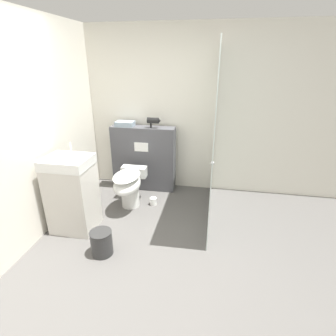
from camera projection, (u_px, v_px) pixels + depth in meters
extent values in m
plane|color=#565451|center=(133.00, 282.00, 2.55)|extent=(12.00, 12.00, 0.00)
cube|color=silver|center=(172.00, 112.00, 4.07)|extent=(8.00, 0.06, 2.50)
cube|color=#4C4C51|center=(144.00, 158.00, 4.24)|extent=(1.01, 0.23, 1.04)
cube|color=white|center=(141.00, 147.00, 4.05)|extent=(0.22, 0.01, 0.14)
cube|color=silver|center=(214.00, 138.00, 3.26)|extent=(0.01, 1.60, 2.20)
sphere|color=#B2B2B7|center=(212.00, 163.00, 2.58)|extent=(0.04, 0.04, 0.04)
cylinder|color=white|center=(130.00, 194.00, 3.81)|extent=(0.26, 0.26, 0.37)
ellipsoid|color=white|center=(127.00, 184.00, 3.65)|extent=(0.36, 0.56, 0.25)
ellipsoid|color=white|center=(127.00, 176.00, 3.59)|extent=(0.35, 0.55, 0.02)
cube|color=white|center=(134.00, 172.00, 3.92)|extent=(0.37, 0.15, 0.16)
cube|color=beige|center=(73.00, 198.00, 3.22)|extent=(0.52, 0.44, 0.84)
cube|color=white|center=(67.00, 162.00, 3.04)|extent=(0.53, 0.44, 0.12)
cylinder|color=silver|center=(71.00, 148.00, 3.10)|extent=(0.02, 0.02, 0.14)
cylinder|color=black|center=(153.00, 120.00, 3.94)|extent=(0.18, 0.09, 0.09)
cone|color=black|center=(160.00, 121.00, 3.93)|extent=(0.03, 0.07, 0.07)
cylinder|color=black|center=(151.00, 124.00, 3.97)|extent=(0.03, 0.03, 0.10)
cube|color=#8C9EAD|center=(125.00, 124.00, 4.08)|extent=(0.28, 0.19, 0.07)
cylinder|color=white|center=(153.00, 201.00, 3.89)|extent=(0.10, 0.10, 0.11)
cylinder|color=#2D2D2D|center=(102.00, 243.00, 2.87)|extent=(0.24, 0.24, 0.27)
cylinder|color=#2D2D2D|center=(100.00, 232.00, 2.82)|extent=(0.24, 0.24, 0.01)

